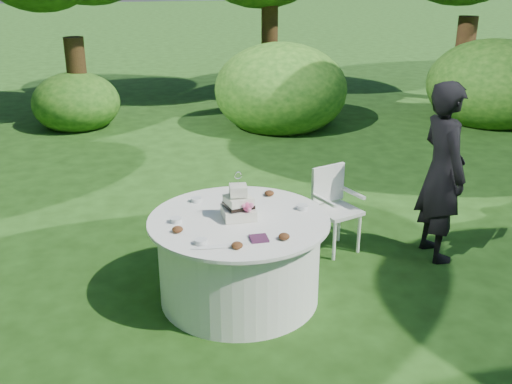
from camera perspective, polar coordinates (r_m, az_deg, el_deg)
The scene contains 9 objects.
ground at distance 5.47m, azimuth -1.56°, elevation -9.93°, with size 80.00×80.00×0.00m, color #17320D.
napkins at distance 4.73m, azimuth 0.28°, elevation -4.44°, with size 0.14×0.14×0.02m, color #461E3C.
feather_plume at distance 4.63m, azimuth -3.36°, elevation -5.16°, with size 0.48×0.07×0.01m, color silver.
guest at distance 6.11m, azimuth 17.32°, elevation 1.83°, with size 0.65×0.43×1.79m, color black.
table at distance 5.28m, azimuth -1.60°, elevation -6.32°, with size 1.56×1.56×0.77m.
cake at distance 5.08m, azimuth -1.66°, elevation -1.29°, with size 0.27×0.28×0.41m.
chair at distance 6.17m, azimuth 7.41°, elevation -0.94°, with size 0.51×0.51×0.88m.
votives at distance 5.11m, azimuth -3.48°, elevation -2.32°, with size 1.22×0.97×0.04m.
petal_cups at distance 4.94m, azimuth -1.26°, elevation -3.11°, with size 1.00×1.10×0.05m.
Camera 1 is at (-0.83, -4.60, 2.84)m, focal length 42.00 mm.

